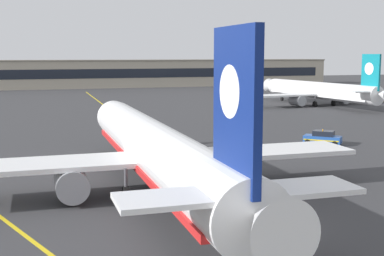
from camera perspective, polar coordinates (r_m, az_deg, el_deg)
name	(u,v)px	position (r m, az deg, el deg)	size (l,w,h in m)	color
ground_plane	(277,229)	(32.36, 9.25, -10.81)	(400.00, 400.00, 0.00)	#353538
taxiway_centreline	(158,146)	(59.86, -3.72, -1.95)	(0.30, 180.00, 0.01)	yellow
taxiway_lead_in_stripe	(34,242)	(31.08, -16.91, -11.86)	(0.30, 60.00, 0.01)	yellow
airliner_foreground	(156,151)	(38.56, -3.96, -2.47)	(32.03, 41.42, 11.65)	white
airliner_background	(319,91)	(108.95, 13.77, 3.96)	(29.00, 37.17, 10.44)	white
service_car_nearest	(323,138)	(62.31, 14.11, -1.07)	(4.31, 4.16, 1.79)	#2351A8
terminal_building	(84,74)	(166.95, -11.79, 5.83)	(163.89, 12.40, 8.66)	#B2A893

